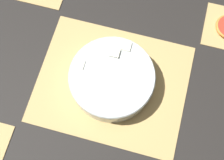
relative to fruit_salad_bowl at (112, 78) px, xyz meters
name	(u,v)px	position (x,y,z in m)	size (l,w,h in m)	color
ground_plane	(112,84)	(0.00, 0.00, -0.05)	(6.00, 6.00, 0.00)	black
bamboo_mat_center	(112,83)	(0.00, 0.00, -0.04)	(0.47, 0.38, 0.01)	tan
fruit_salad_bowl	(112,78)	(0.00, 0.00, 0.00)	(0.26, 0.26, 0.08)	silver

